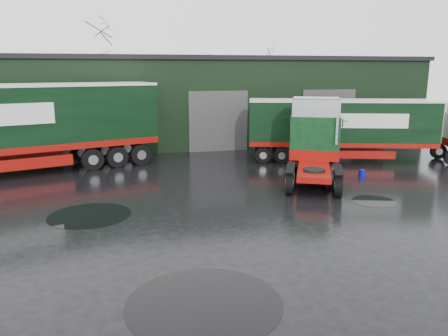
# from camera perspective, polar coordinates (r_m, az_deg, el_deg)

# --- Properties ---
(ground) EXTENTS (100.00, 100.00, 0.00)m
(ground) POSITION_cam_1_polar(r_m,az_deg,el_deg) (15.99, 3.73, -6.85)
(ground) COLOR black
(warehouse) EXTENTS (32.40, 12.40, 6.30)m
(warehouse) POSITION_cam_1_polar(r_m,az_deg,el_deg) (35.05, -3.02, 9.09)
(warehouse) COLOR black
(warehouse) RESTS_ON ground
(hero_tractor) EXTENTS (5.16, 6.94, 3.97)m
(hero_tractor) POSITION_cam_1_polar(r_m,az_deg,el_deg) (21.20, 11.78, 3.31)
(hero_tractor) COLOR black
(hero_tractor) RESTS_ON ground
(trailer_left) EXTENTS (15.33, 7.42, 4.69)m
(trailer_left) POSITION_cam_1_polar(r_m,az_deg,el_deg) (25.09, -25.91, 4.55)
(trailer_left) COLOR silver
(trailer_left) RESTS_ON ground
(lorry_right) EXTENTS (14.08, 6.53, 3.68)m
(lorry_right) POSITION_cam_1_polar(r_m,az_deg,el_deg) (26.91, 14.97, 4.78)
(lorry_right) COLOR silver
(lorry_right) RESTS_ON ground
(wash_bucket) EXTENTS (0.37, 0.37, 0.32)m
(wash_bucket) POSITION_cam_1_polar(r_m,az_deg,el_deg) (23.58, 17.60, -0.61)
(wash_bucket) COLOR #080AB3
(wash_bucket) RESTS_ON ground
(tree_back_a) EXTENTS (4.40, 4.40, 9.50)m
(tree_back_a) POSITION_cam_1_polar(r_m,az_deg,el_deg) (44.38, -15.99, 11.44)
(tree_back_a) COLOR black
(tree_back_a) RESTS_ON ground
(tree_back_b) EXTENTS (4.40, 4.40, 7.50)m
(tree_back_b) POSITION_cam_1_polar(r_m,az_deg,el_deg) (46.72, 4.43, 10.69)
(tree_back_b) COLOR black
(tree_back_b) RESTS_ON ground
(puddle_0) EXTENTS (3.72, 3.72, 0.01)m
(puddle_0) POSITION_cam_1_polar(r_m,az_deg,el_deg) (10.70, -2.62, -17.24)
(puddle_0) COLOR black
(puddle_0) RESTS_ON ground
(puddle_1) EXTENTS (1.82, 1.82, 0.01)m
(puddle_1) POSITION_cam_1_polar(r_m,az_deg,el_deg) (19.24, 18.98, -4.13)
(puddle_1) COLOR black
(puddle_1) RESTS_ON ground
(puddle_2) EXTENTS (3.08, 3.08, 0.01)m
(puddle_2) POSITION_cam_1_polar(r_m,az_deg,el_deg) (17.26, -17.14, -5.91)
(puddle_2) COLOR black
(puddle_2) RESTS_ON ground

